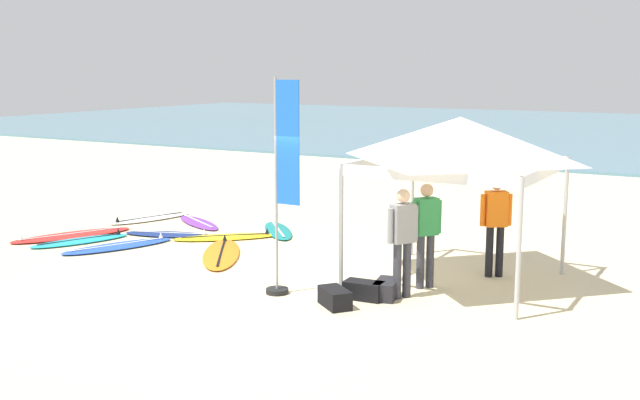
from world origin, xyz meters
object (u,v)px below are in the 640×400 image
Objects in this scene: surfboard_yellow at (226,237)px; surfboard_cyan at (80,241)px; person_orange at (496,220)px; surfboard_white at (150,218)px; surfboard_teal at (278,230)px; gear_bag_on_sand at (335,298)px; gear_bag_near_tent at (364,290)px; surfboard_navy at (169,234)px; surfboard_purple at (199,223)px; gear_bag_by_pole at (386,289)px; person_grey at (403,236)px; surfboard_red at (72,235)px; surfboard_blue at (118,246)px; person_green at (426,228)px; surfboard_orange at (221,254)px; canopy_tent at (460,139)px; banner_flag at (282,196)px.

surfboard_yellow is 0.95× the size of surfboard_cyan.
surfboard_white is at bearing 174.21° from person_orange.
surfboard_teal is 0.91× the size of surfboard_yellow.
gear_bag_near_tent is at bearing 71.10° from gear_bag_on_sand.
surfboard_navy is at bearing 50.06° from surfboard_cyan.
surfboard_purple is 6.76m from gear_bag_near_tent.
gear_bag_by_pole reaches higher than surfboard_white.
person_grey is at bearing -35.97° from surfboard_teal.
surfboard_blue is at bearing -8.99° from surfboard_red.
person_orange is 1.00× the size of person_green.
surfboard_cyan is (-2.96, -2.87, -0.00)m from surfboard_teal.
gear_bag_by_pole is (3.89, -0.93, 0.10)m from surfboard_orange.
surfboard_orange and surfboard_purple have the same top height.
surfboard_yellow is 0.84× the size of surfboard_blue.
person_grey reaches higher than surfboard_red.
canopy_tent is 7.39m from surfboard_purple.
surfboard_cyan is at bearing 169.76° from gear_bag_on_sand.
gear_bag_on_sand is (-1.54, -2.85, -0.85)m from person_orange.
surfboard_navy is at bearing 154.64° from gear_bag_on_sand.
banner_flag is (2.63, -3.91, 1.54)m from surfboard_teal.
person_green is at bearing 61.09° from gear_bag_near_tent.
surfboard_yellow is at bearing 51.89° from surfboard_blue.
surfboard_purple is 6.90m from gear_bag_by_pole.
surfboard_white is 7.13m from banner_flag.
person_grey and person_green have the same top height.
person_grey reaches higher than surfboard_yellow.
gear_bag_by_pole is at bearing -117.43° from person_orange.
surfboard_yellow is (1.21, 0.38, -0.00)m from surfboard_navy.
banner_flag reaches higher than gear_bag_on_sand.
person_orange is 3.35m from gear_bag_on_sand.
person_grey is at bearing -19.94° from surfboard_white.
surfboard_teal is 0.73× the size of surfboard_orange.
person_green is (-0.33, -0.56, -1.40)m from canopy_tent.
person_grey is (7.85, -0.55, 0.95)m from surfboard_red.
surfboard_red is 1.60m from surfboard_blue.
surfboard_orange is 3.83m from gear_bag_on_sand.
person_green is at bearing 3.31° from surfboard_cyan.
person_grey reaches higher than surfboard_teal.
surfboard_teal is at bearing 55.61° from surfboard_blue.
surfboard_cyan is at bearing -170.43° from surfboard_orange.
surfboard_blue is at bearing 2.08° from surfboard_cyan.
person_grey is at bearing -4.03° from surfboard_red.
person_green reaches higher than surfboard_red.
canopy_tent reaches higher than surfboard_cyan.
person_orange is at bearing -5.79° from surfboard_white.
gear_bag_by_pole reaches higher than surfboard_cyan.
gear_bag_on_sand reaches higher than surfboard_white.
gear_bag_on_sand is at bearing -120.72° from gear_bag_by_pole.
gear_bag_on_sand is (-0.78, -1.62, -0.85)m from person_green.
surfboard_purple is at bearing 141.48° from banner_flag.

